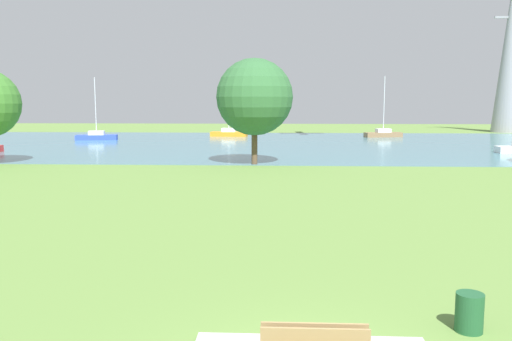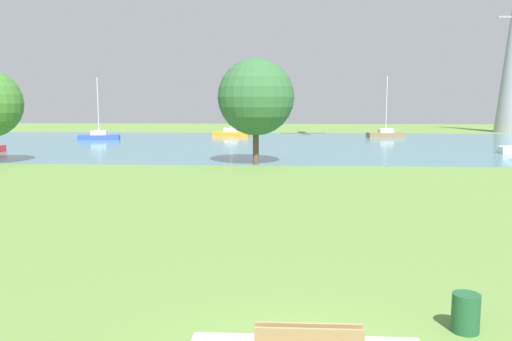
{
  "view_description": "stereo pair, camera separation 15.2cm",
  "coord_description": "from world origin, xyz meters",
  "px_view_note": "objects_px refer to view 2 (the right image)",
  "views": [
    {
      "loc": [
        -0.55,
        -8.4,
        4.67
      ],
      "look_at": [
        -1.74,
        15.12,
        1.59
      ],
      "focal_mm": 37.32,
      "sensor_mm": 36.0,
      "label": 1
    },
    {
      "loc": [
        -0.4,
        -8.4,
        4.67
      ],
      "look_at": [
        -1.74,
        15.12,
        1.59
      ],
      "focal_mm": 37.32,
      "sensor_mm": 36.0,
      "label": 2
    }
  ],
  "objects_px": {
    "sailboat_blue": "(99,136)",
    "tree_west_far": "(256,97)",
    "sailboat_orange": "(231,133)",
    "litter_bin": "(466,313)",
    "sailboat_brown": "(386,134)"
  },
  "relations": [
    {
      "from": "litter_bin",
      "to": "sailboat_orange",
      "type": "xyz_separation_m",
      "value": [
        -10.97,
        59.55,
        0.05
      ]
    },
    {
      "from": "sailboat_orange",
      "to": "tree_west_far",
      "type": "distance_m",
      "value": 31.6
    },
    {
      "from": "sailboat_orange",
      "to": "sailboat_brown",
      "type": "relative_size",
      "value": 0.68
    },
    {
      "from": "sailboat_orange",
      "to": "sailboat_blue",
      "type": "xyz_separation_m",
      "value": [
        -15.27,
        -7.18,
        0.02
      ]
    },
    {
      "from": "sailboat_blue",
      "to": "sailboat_brown",
      "type": "distance_m",
      "value": 36.1
    },
    {
      "from": "litter_bin",
      "to": "tree_west_far",
      "type": "xyz_separation_m",
      "value": [
        -5.92,
        28.68,
        4.56
      ]
    },
    {
      "from": "sailboat_blue",
      "to": "tree_west_far",
      "type": "distance_m",
      "value": 31.54
    },
    {
      "from": "litter_bin",
      "to": "sailboat_blue",
      "type": "distance_m",
      "value": 58.58
    },
    {
      "from": "tree_west_far",
      "to": "sailboat_blue",
      "type": "bearing_deg",
      "value": 130.62
    },
    {
      "from": "litter_bin",
      "to": "sailboat_blue",
      "type": "xyz_separation_m",
      "value": [
        -26.24,
        52.38,
        0.07
      ]
    },
    {
      "from": "sailboat_blue",
      "to": "tree_west_far",
      "type": "height_order",
      "value": "tree_west_far"
    },
    {
      "from": "sailboat_blue",
      "to": "sailboat_orange",
      "type": "bearing_deg",
      "value": 25.16
    },
    {
      "from": "sailboat_orange",
      "to": "tree_west_far",
      "type": "relative_size",
      "value": 0.68
    },
    {
      "from": "sailboat_blue",
      "to": "sailboat_brown",
      "type": "xyz_separation_m",
      "value": [
        35.44,
        6.86,
        0.01
      ]
    },
    {
      "from": "sailboat_blue",
      "to": "sailboat_brown",
      "type": "relative_size",
      "value": 0.95
    }
  ]
}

